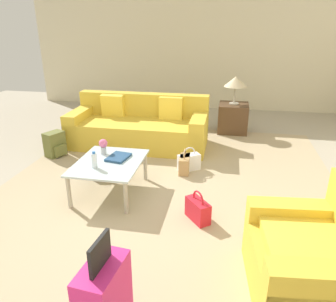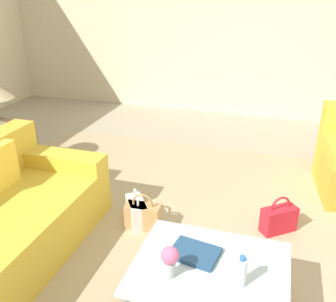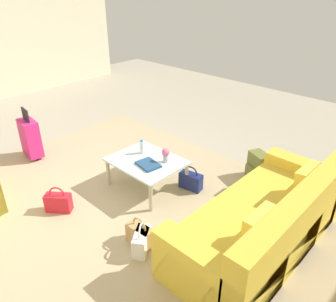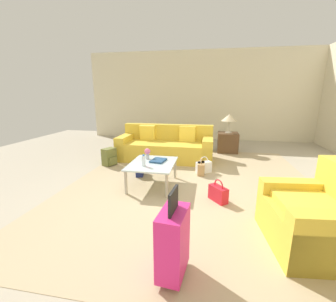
% 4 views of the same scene
% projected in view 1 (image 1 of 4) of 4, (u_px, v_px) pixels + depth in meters
% --- Properties ---
extents(ground_plane, '(12.00, 12.00, 0.00)m').
position_uv_depth(ground_plane, '(141.00, 213.00, 3.73)').
color(ground_plane, '#A89E89').
extents(wall_left, '(0.12, 8.00, 3.10)m').
position_uv_depth(wall_left, '(194.00, 43.00, 7.77)').
color(wall_left, beige).
rests_on(wall_left, ground).
extents(area_rug, '(5.20, 4.40, 0.01)m').
position_uv_depth(area_rug, '(168.00, 190.00, 4.25)').
color(area_rug, tan).
rests_on(area_rug, ground).
extents(couch, '(0.99, 2.33, 0.85)m').
position_uv_depth(couch, '(140.00, 128.00, 5.73)').
color(couch, gold).
rests_on(couch, ground).
extents(armchair, '(1.08, 0.97, 0.90)m').
position_uv_depth(armchair, '(320.00, 264.00, 2.52)').
color(armchair, gold).
rests_on(armchair, ground).
extents(coffee_table, '(0.97, 0.78, 0.43)m').
position_uv_depth(coffee_table, '(109.00, 165.00, 4.04)').
color(coffee_table, silver).
rests_on(coffee_table, ground).
extents(water_bottle, '(0.06, 0.06, 0.20)m').
position_uv_depth(water_bottle, '(94.00, 160.00, 3.82)').
color(water_bottle, silver).
rests_on(water_bottle, coffee_table).
extents(coffee_table_book, '(0.34, 0.28, 0.03)m').
position_uv_depth(coffee_table_book, '(118.00, 157.00, 4.11)').
color(coffee_table_book, navy).
rests_on(coffee_table_book, coffee_table).
extents(flower_vase, '(0.11, 0.11, 0.21)m').
position_uv_depth(flower_vase, '(103.00, 145.00, 4.21)').
color(flower_vase, '#B2B7BC').
rests_on(flower_vase, coffee_table).
extents(side_table, '(0.56, 0.56, 0.55)m').
position_uv_depth(side_table, '(233.00, 118.00, 6.38)').
color(side_table, '#513823').
rests_on(side_table, ground).
extents(table_lamp, '(0.43, 0.43, 0.53)m').
position_uv_depth(table_lamp, '(236.00, 82.00, 6.12)').
color(table_lamp, '#ADA899').
rests_on(table_lamp, side_table).
extents(handbag_tan, '(0.33, 0.15, 0.36)m').
position_uv_depth(handbag_tan, '(185.00, 164.00, 4.70)').
color(handbag_tan, tan).
rests_on(handbag_tan, ground).
extents(handbag_navy, '(0.34, 0.20, 0.36)m').
position_uv_depth(handbag_navy, '(96.00, 166.00, 4.64)').
color(handbag_navy, navy).
rests_on(handbag_navy, ground).
extents(handbag_white, '(0.30, 0.34, 0.36)m').
position_uv_depth(handbag_white, '(189.00, 162.00, 4.77)').
color(handbag_white, white).
rests_on(handbag_white, ground).
extents(handbag_red, '(0.34, 0.31, 0.36)m').
position_uv_depth(handbag_red, '(198.00, 210.00, 3.56)').
color(handbag_red, red).
rests_on(handbag_red, ground).
extents(backpack_olive, '(0.36, 0.33, 0.40)m').
position_uv_depth(backpack_olive, '(55.00, 145.00, 5.24)').
color(backpack_olive, olive).
rests_on(backpack_olive, ground).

